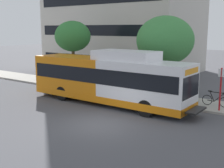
{
  "coord_description": "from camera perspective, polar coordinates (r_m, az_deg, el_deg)",
  "views": [
    {
      "loc": [
        -11.8,
        -9.39,
        5.01
      ],
      "look_at": [
        2.88,
        1.35,
        1.6
      ],
      "focal_mm": 47.36,
      "sensor_mm": 36.0,
      "label": 1
    }
  ],
  "objects": [
    {
      "name": "street_tree_mid_block",
      "position": [
        27.36,
        -7.59,
        9.09
      ],
      "size": [
        3.25,
        3.25,
        5.59
      ],
      "color": "#4C3823",
      "rests_on": "sidewalk_curb"
    },
    {
      "name": "bicycle_parked",
      "position": [
        19.95,
        19.41,
        -2.88
      ],
      "size": [
        0.52,
        1.76,
        1.02
      ],
      "color": "black",
      "rests_on": "sidewalk_curb"
    },
    {
      "name": "ground_plane",
      "position": [
        21.6,
        -19.13,
        -3.39
      ],
      "size": [
        120.0,
        120.0,
        0.0
      ],
      "primitive_type": "plane",
      "color": "#4C4C51"
    },
    {
      "name": "lattice_comm_tower",
      "position": [
        46.86,
        -11.58,
        14.54
      ],
      "size": [
        1.1,
        1.1,
        25.49
      ],
      "color": "#B7B7BC",
      "rests_on": "ground"
    },
    {
      "name": "sidewalk_curb",
      "position": [
        24.79,
        -3.05,
        -0.89
      ],
      "size": [
        3.0,
        56.0,
        0.14
      ],
      "primitive_type": "cube",
      "color": "#A8A399",
      "rests_on": "ground"
    },
    {
      "name": "street_tree_near_stop",
      "position": [
        22.17,
        10.21,
        8.28
      ],
      "size": [
        4.2,
        4.2,
        5.82
      ],
      "color": "#4C3823",
      "rests_on": "sidewalk_curb"
    },
    {
      "name": "bus_stop_sign_pole",
      "position": [
        18.77,
        20.24,
        -0.36
      ],
      "size": [
        0.1,
        0.36,
        2.6
      ],
      "color": "red",
      "rests_on": "sidewalk_curb"
    },
    {
      "name": "transit_bus",
      "position": [
        19.72,
        -0.64,
        0.97
      ],
      "size": [
        2.58,
        12.25,
        3.65
      ],
      "color": "white",
      "rests_on": "ground"
    }
  ]
}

